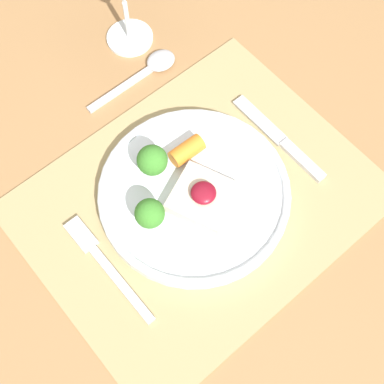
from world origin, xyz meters
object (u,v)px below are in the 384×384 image
(dinner_plate, at_px, (190,193))
(spoon, at_px, (151,67))
(knife, at_px, (284,143))
(fork, at_px, (103,262))

(dinner_plate, bearing_deg, spoon, 65.05)
(dinner_plate, xyz_separation_m, knife, (0.16, -0.02, -0.01))
(fork, relative_size, knife, 1.00)
(fork, bearing_deg, knife, -7.68)
(spoon, bearing_deg, dinner_plate, -118.25)
(knife, height_order, spoon, spoon)
(fork, xyz_separation_m, spoon, (0.25, 0.21, -0.00))
(knife, bearing_deg, fork, 175.00)
(dinner_plate, height_order, spoon, dinner_plate)
(dinner_plate, distance_m, spoon, 0.24)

